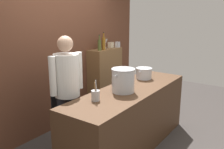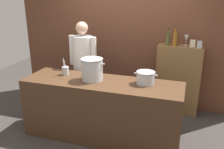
% 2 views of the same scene
% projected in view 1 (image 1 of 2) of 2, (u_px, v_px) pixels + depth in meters
% --- Properties ---
extents(ground_plane, '(8.00, 8.00, 0.00)m').
position_uv_depth(ground_plane, '(129.00, 146.00, 3.70)').
color(ground_plane, '#383330').
extents(brick_back_panel, '(4.40, 0.10, 3.00)m').
position_uv_depth(brick_back_panel, '(58.00, 40.00, 4.11)').
color(brick_back_panel, brown).
rests_on(brick_back_panel, ground_plane).
extents(prep_counter, '(2.32, 0.70, 0.90)m').
position_uv_depth(prep_counter, '(129.00, 119.00, 3.59)').
color(prep_counter, '#472D1C').
rests_on(prep_counter, ground_plane).
extents(bar_cabinet, '(0.76, 0.32, 1.25)m').
position_uv_depth(bar_cabinet, '(105.00, 79.00, 5.01)').
color(bar_cabinet, brown).
rests_on(bar_cabinet, ground_plane).
extents(chef, '(0.53, 0.38, 1.66)m').
position_uv_depth(chef, '(67.00, 87.00, 3.36)').
color(chef, black).
rests_on(chef, ground_plane).
extents(stockpot_large, '(0.38, 0.32, 0.32)m').
position_uv_depth(stockpot_large, '(123.00, 80.00, 3.33)').
color(stockpot_large, '#B7BABF').
rests_on(stockpot_large, prep_counter).
extents(stockpot_small, '(0.33, 0.26, 0.18)m').
position_uv_depth(stockpot_small, '(144.00, 73.00, 4.01)').
color(stockpot_small, '#B7BABF').
rests_on(stockpot_small, prep_counter).
extents(utensil_crock, '(0.10, 0.10, 0.27)m').
position_uv_depth(utensil_crock, '(96.00, 95.00, 3.01)').
color(utensil_crock, '#B7BABF').
rests_on(utensil_crock, prep_counter).
extents(wine_bottle_olive, '(0.07, 0.07, 0.29)m').
position_uv_depth(wine_bottle_olive, '(99.00, 45.00, 4.63)').
color(wine_bottle_olive, '#475123').
rests_on(wine_bottle_olive, bar_cabinet).
extents(wine_bottle_amber, '(0.07, 0.07, 0.33)m').
position_uv_depth(wine_bottle_amber, '(104.00, 43.00, 4.72)').
color(wine_bottle_amber, '#8C5919').
rests_on(wine_bottle_amber, bar_cabinet).
extents(wine_glass_short, '(0.08, 0.08, 0.18)m').
position_uv_depth(wine_glass_short, '(106.00, 42.00, 4.91)').
color(wine_glass_short, silver).
rests_on(wine_glass_short, bar_cabinet).
extents(spice_tin_cream, '(0.09, 0.09, 0.11)m').
position_uv_depth(spice_tin_cream, '(111.00, 45.00, 4.99)').
color(spice_tin_cream, beige).
rests_on(spice_tin_cream, bar_cabinet).
extents(spice_tin_silver, '(0.08, 0.08, 0.12)m').
position_uv_depth(spice_tin_silver, '(118.00, 45.00, 5.02)').
color(spice_tin_silver, '#B2B2B7').
rests_on(spice_tin_silver, bar_cabinet).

